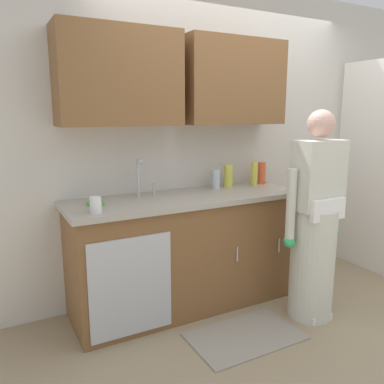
{
  "coord_description": "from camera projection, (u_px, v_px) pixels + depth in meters",
  "views": [
    {
      "loc": [
        -1.97,
        -2.03,
        1.59
      ],
      "look_at": [
        -0.59,
        0.55,
        1.0
      ],
      "focal_mm": 36.46,
      "sensor_mm": 36.0,
      "label": 1
    }
  ],
  "objects": [
    {
      "name": "cup_by_sink",
      "position": [
        96.0,
        205.0,
        2.6
      ],
      "size": [
        0.08,
        0.08,
        0.11
      ],
      "primitive_type": "cylinder",
      "color": "white",
      "rests_on": "countertop"
    },
    {
      "name": "bottle_dish_liquid",
      "position": [
        254.0,
        173.0,
        3.61
      ],
      "size": [
        0.06,
        0.06,
        0.21
      ],
      "primitive_type": "cylinder",
      "color": "#D8D14C",
      "rests_on": "countertop"
    },
    {
      "name": "knife_on_counter",
      "position": [
        284.0,
        190.0,
        3.35
      ],
      "size": [
        0.24,
        0.08,
        0.01
      ],
      "primitive_type": "cube",
      "rotation": [
        0.0,
        0.0,
        3.37
      ],
      "color": "silver",
      "rests_on": "countertop"
    },
    {
      "name": "kitchen_wall_with_uppers",
      "position": [
        213.0,
        127.0,
        3.48
      ],
      "size": [
        4.8,
        0.44,
        2.7
      ],
      "color": "beige",
      "rests_on": "ground"
    },
    {
      "name": "bottle_water_tall",
      "position": [
        228.0,
        176.0,
        3.48
      ],
      "size": [
        0.08,
        0.08,
        0.2
      ],
      "primitive_type": "cylinder",
      "color": "#D8D14C",
      "rests_on": "countertop"
    },
    {
      "name": "ground_plane",
      "position": [
        294.0,
        325.0,
        2.98
      ],
      "size": [
        9.0,
        9.0,
        0.0
      ],
      "primitive_type": "plane",
      "color": "#998466"
    },
    {
      "name": "counter_cabinet",
      "position": [
        187.0,
        253.0,
        3.24
      ],
      "size": [
        1.9,
        0.62,
        0.9
      ],
      "color": "brown",
      "rests_on": "ground"
    },
    {
      "name": "floor_mat",
      "position": [
        245.0,
        336.0,
        2.83
      ],
      "size": [
        0.8,
        0.5,
        0.01
      ],
      "primitive_type": "cube",
      "color": "gray",
      "rests_on": "ground"
    },
    {
      "name": "bottle_soap",
      "position": [
        262.0,
        173.0,
        3.66
      ],
      "size": [
        0.07,
        0.07,
        0.2
      ],
      "primitive_type": "cylinder",
      "color": "#E05933",
      "rests_on": "countertop"
    },
    {
      "name": "closet_door_panel",
      "position": [
        384.0,
        170.0,
        3.79
      ],
      "size": [
        0.04,
        1.1,
        2.1
      ],
      "primitive_type": "cube",
      "rotation": [
        0.0,
        0.0,
        1.57
      ],
      "color": "silver",
      "rests_on": "ground"
    },
    {
      "name": "sponge",
      "position": [
        96.0,
        203.0,
        2.81
      ],
      "size": [
        0.11,
        0.07,
        0.03
      ],
      "primitive_type": "cube",
      "color": "#4CBF4C",
      "rests_on": "countertop"
    },
    {
      "name": "sink",
      "position": [
        150.0,
        201.0,
        3.0
      ],
      "size": [
        0.5,
        0.36,
        0.35
      ],
      "color": "#B7BABF",
      "rests_on": "counter_cabinet"
    },
    {
      "name": "bottle_water_short",
      "position": [
        216.0,
        179.0,
        3.41
      ],
      "size": [
        0.07,
        0.07,
        0.17
      ],
      "primitive_type": "cylinder",
      "color": "silver",
      "rests_on": "countertop"
    },
    {
      "name": "countertop",
      "position": [
        187.0,
        198.0,
        3.15
      ],
      "size": [
        1.96,
        0.66,
        0.04
      ],
      "primitive_type": "cube",
      "color": "#A8A093",
      "rests_on": "counter_cabinet"
    },
    {
      "name": "person_at_sink",
      "position": [
        314.0,
        233.0,
        2.99
      ],
      "size": [
        0.55,
        0.34,
        1.62
      ],
      "color": "white",
      "rests_on": "ground"
    }
  ]
}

